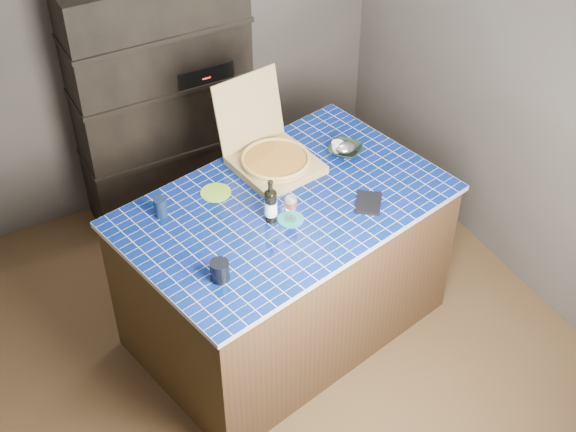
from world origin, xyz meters
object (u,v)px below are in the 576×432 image
wine_glass (291,203)px  dvd_case (369,203)px  mead_bottle (271,205)px  kitchen_island (285,267)px  pizza_box (273,157)px  bowl (345,150)px

wine_glass → dvd_case: wine_glass is taller
mead_bottle → wine_glass: 0.11m
mead_bottle → wine_glass: bearing=-26.9°
kitchen_island → pizza_box: size_ratio=3.37×
bowl → mead_bottle: bearing=-153.8°
kitchen_island → wine_glass: size_ratio=12.16×
kitchen_island → mead_bottle: (-0.13, -0.09, 0.61)m
pizza_box → wine_glass: 0.50m
kitchen_island → bowl: 0.80m
mead_bottle → bowl: 0.77m
kitchen_island → pizza_box: bearing=60.5°
mead_bottle → bowl: bearing=26.2°
kitchen_island → dvd_case: size_ratio=10.43×
pizza_box → kitchen_island: bearing=-115.1°
dvd_case → bowl: 0.50m
wine_glass → dvd_case: size_ratio=0.86×
pizza_box → bowl: pizza_box is taller
pizza_box → bowl: bearing=-19.8°
kitchen_island → bowl: (0.55, 0.25, 0.52)m
wine_glass → dvd_case: bearing=-11.3°
pizza_box → dvd_case: bearing=-69.5°
wine_glass → bowl: bearing=33.3°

